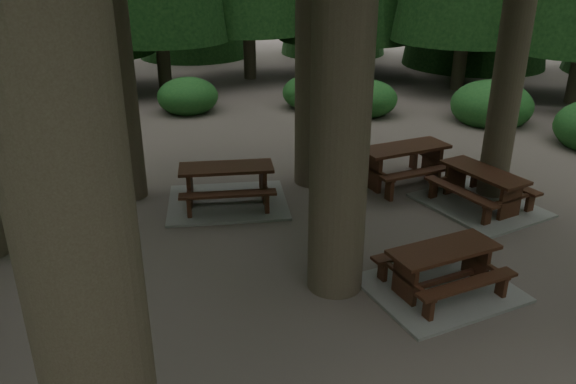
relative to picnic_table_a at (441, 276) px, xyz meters
name	(u,v)px	position (x,y,z in m)	size (l,w,h in m)	color
ground	(292,303)	(-2.21, 0.57, -0.24)	(80.00, 80.00, 0.00)	#564C46
picnic_table_a	(441,276)	(0.00, 0.00, 0.00)	(2.20, 1.84, 0.73)	gray
picnic_table_c	(227,191)	(-1.98, 4.37, 0.04)	(2.85, 2.56, 0.81)	gray
picnic_table_d	(404,159)	(1.94, 3.88, 0.33)	(2.02, 1.65, 0.86)	#382211
picnic_table_f	(481,194)	(2.67, 2.20, 0.02)	(2.11, 2.46, 0.77)	gray
shrub_ring	(314,247)	(-1.50, 1.32, 0.16)	(23.86, 24.64, 1.49)	#1E5823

